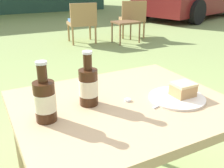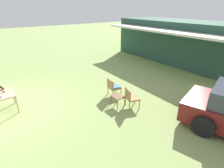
{
  "view_description": "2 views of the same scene",
  "coord_description": "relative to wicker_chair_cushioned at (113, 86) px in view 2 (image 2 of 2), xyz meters",
  "views": [
    {
      "loc": [
        -0.52,
        -0.89,
        1.18
      ],
      "look_at": [
        0.0,
        0.1,
        0.73
      ],
      "focal_mm": 42.0,
      "sensor_mm": 36.0,
      "label": 1
    },
    {
      "loc": [
        6.81,
        -0.07,
        3.56
      ],
      "look_at": [
        1.98,
        3.42,
        0.9
      ],
      "focal_mm": 28.0,
      "sensor_mm": 36.0,
      "label": 2
    }
  ],
  "objects": [
    {
      "name": "ground_plane",
      "position": [
        -1.36,
        -3.93,
        -0.44
      ],
      "size": [
        60.0,
        60.0,
        0.0
      ],
      "primitive_type": "plane",
      "color": "#8CA35B"
    },
    {
      "name": "cabin_building",
      "position": [
        -1.59,
        6.91,
        0.92
      ],
      "size": [
        9.39,
        4.34,
        2.7
      ],
      "color": "#284C3D",
      "rests_on": "ground_plane"
    },
    {
      "name": "wicker_chair_cushioned",
      "position": [
        0.0,
        0.0,
        0.0
      ],
      "size": [
        0.56,
        0.51,
        0.77
      ],
      "rotation": [
        0.0,
        0.0,
        3.01
      ],
      "color": "#9E7547",
      "rests_on": "ground_plane"
    },
    {
      "name": "wicker_chair_plain",
      "position": [
        1.14,
        -0.02,
        0.0
      ],
      "size": [
        0.63,
        0.6,
        0.77
      ],
      "rotation": [
        0.0,
        0.0,
        2.79
      ],
      "color": "#9E7547",
      "rests_on": "ground_plane"
    },
    {
      "name": "garden_side_table",
      "position": [
        0.77,
        -0.36,
        -0.08
      ],
      "size": [
        0.48,
        0.38,
        0.41
      ],
      "color": "brown",
      "rests_on": "ground_plane"
    },
    {
      "name": "patio_table",
      "position": [
        -1.36,
        -3.93,
        0.18
      ],
      "size": [
        0.91,
        0.75,
        0.68
      ],
      "color": "tan",
      "rests_on": "ground_plane"
    },
    {
      "name": "cake_on_plate",
      "position": [
        -1.12,
        -4.01,
        0.27
      ],
      "size": [
        0.25,
        0.25,
        0.07
      ],
      "color": "silver",
      "rests_on": "patio_table"
    },
    {
      "name": "cola_bottle_near",
      "position": [
        -1.5,
        -3.87,
        0.33
      ],
      "size": [
        0.08,
        0.08,
        0.23
      ],
      "color": "#381E0F",
      "rests_on": "patio_table"
    },
    {
      "name": "cola_bottle_far",
      "position": [
        -1.7,
        -3.93,
        0.33
      ],
      "size": [
        0.08,
        0.08,
        0.23
      ],
      "color": "#381E0F",
      "rests_on": "patio_table"
    },
    {
      "name": "fork",
      "position": [
        -1.2,
        -4.02,
        0.25
      ],
      "size": [
        0.17,
        0.05,
        0.01
      ],
      "color": "silver",
      "rests_on": "patio_table"
    },
    {
      "name": "loose_bottle_cap",
      "position": [
        -1.34,
        -3.92,
        0.25
      ],
      "size": [
        0.03,
        0.03,
        0.01
      ],
      "color": "silver",
      "rests_on": "patio_table"
    }
  ]
}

